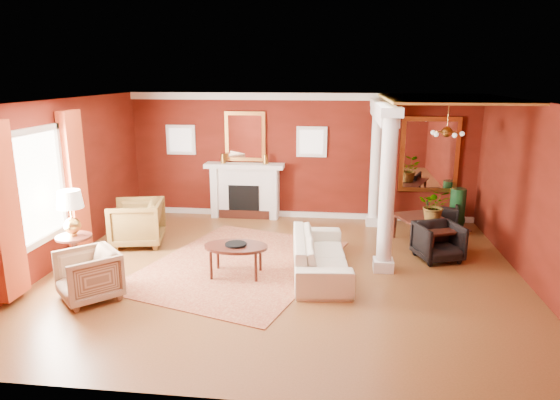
# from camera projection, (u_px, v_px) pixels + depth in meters

# --- Properties ---
(ground) EXTENTS (8.00, 8.00, 0.00)m
(ground) POSITION_uv_depth(u_px,v_px,m) (284.00, 272.00, 8.58)
(ground) COLOR brown
(ground) RESTS_ON ground
(room_shell) EXTENTS (8.04, 7.04, 2.92)m
(room_shell) POSITION_uv_depth(u_px,v_px,m) (284.00, 157.00, 8.09)
(room_shell) COLOR #60160D
(room_shell) RESTS_ON ground
(fireplace) EXTENTS (1.85, 0.42, 1.29)m
(fireplace) POSITION_uv_depth(u_px,v_px,m) (245.00, 190.00, 11.77)
(fireplace) COLOR white
(fireplace) RESTS_ON ground
(overmantel_mirror) EXTENTS (0.95, 0.07, 1.15)m
(overmantel_mirror) POSITION_uv_depth(u_px,v_px,m) (245.00, 137.00, 11.59)
(overmantel_mirror) COLOR gold
(overmantel_mirror) RESTS_ON fireplace
(flank_window_left) EXTENTS (0.70, 0.07, 0.70)m
(flank_window_left) POSITION_uv_depth(u_px,v_px,m) (181.00, 140.00, 11.80)
(flank_window_left) COLOR white
(flank_window_left) RESTS_ON room_shell
(flank_window_right) EXTENTS (0.70, 0.07, 0.70)m
(flank_window_right) POSITION_uv_depth(u_px,v_px,m) (312.00, 142.00, 11.44)
(flank_window_right) COLOR white
(flank_window_right) RESTS_ON room_shell
(left_window) EXTENTS (0.21, 2.55, 2.60)m
(left_window) POSITION_uv_depth(u_px,v_px,m) (42.00, 194.00, 8.10)
(left_window) COLOR white
(left_window) RESTS_ON room_shell
(column_front) EXTENTS (0.36, 0.36, 2.80)m
(column_front) POSITION_uv_depth(u_px,v_px,m) (387.00, 191.00, 8.33)
(column_front) COLOR white
(column_front) RESTS_ON ground
(column_back) EXTENTS (0.36, 0.36, 2.80)m
(column_back) POSITION_uv_depth(u_px,v_px,m) (376.00, 163.00, 10.92)
(column_back) COLOR white
(column_back) RESTS_ON ground
(header_beam) EXTENTS (0.30, 3.20, 0.32)m
(header_beam) POSITION_uv_depth(u_px,v_px,m) (383.00, 111.00, 9.57)
(header_beam) COLOR white
(header_beam) RESTS_ON column_front
(amber_ceiling) EXTENTS (2.30, 3.40, 0.04)m
(amber_ceiling) POSITION_uv_depth(u_px,v_px,m) (447.00, 99.00, 9.23)
(amber_ceiling) COLOR gold
(amber_ceiling) RESTS_ON room_shell
(dining_mirror) EXTENTS (1.30, 0.07, 1.70)m
(dining_mirror) POSITION_uv_depth(u_px,v_px,m) (429.00, 155.00, 11.19)
(dining_mirror) COLOR gold
(dining_mirror) RESTS_ON room_shell
(chandelier) EXTENTS (0.60, 0.62, 0.75)m
(chandelier) POSITION_uv_depth(u_px,v_px,m) (447.00, 132.00, 9.43)
(chandelier) COLOR #A57B33
(chandelier) RESTS_ON room_shell
(crown_trim) EXTENTS (8.00, 0.08, 0.16)m
(crown_trim) POSITION_uv_depth(u_px,v_px,m) (301.00, 97.00, 11.22)
(crown_trim) COLOR white
(crown_trim) RESTS_ON room_shell
(base_trim) EXTENTS (8.00, 0.08, 0.12)m
(base_trim) POSITION_uv_depth(u_px,v_px,m) (300.00, 214.00, 11.90)
(base_trim) COLOR white
(base_trim) RESTS_ON ground
(rug) EXTENTS (3.91, 4.54, 0.02)m
(rug) POSITION_uv_depth(u_px,v_px,m) (239.00, 264.00, 8.92)
(rug) COLOR maroon
(rug) RESTS_ON ground
(sofa) EXTENTS (0.90, 2.34, 0.89)m
(sofa) POSITION_uv_depth(u_px,v_px,m) (320.00, 248.00, 8.46)
(sofa) COLOR white
(sofa) RESTS_ON ground
(armchair_leopard) EXTENTS (1.08, 1.13, 1.00)m
(armchair_leopard) POSITION_uv_depth(u_px,v_px,m) (137.00, 221.00, 9.86)
(armchair_leopard) COLOR black
(armchair_leopard) RESTS_ON ground
(armchair_stripe) EXTENTS (1.11, 1.11, 0.84)m
(armchair_stripe) POSITION_uv_depth(u_px,v_px,m) (88.00, 273.00, 7.48)
(armchair_stripe) COLOR tan
(armchair_stripe) RESTS_ON ground
(coffee_table) EXTENTS (1.07, 1.07, 0.54)m
(coffee_table) POSITION_uv_depth(u_px,v_px,m) (236.00, 248.00, 8.34)
(coffee_table) COLOR #33160E
(coffee_table) RESTS_ON ground
(coffee_book) EXTENTS (0.16, 0.06, 0.22)m
(coffee_book) POSITION_uv_depth(u_px,v_px,m) (236.00, 238.00, 8.33)
(coffee_book) COLOR #33160E
(coffee_book) RESTS_ON coffee_table
(side_table) EXTENTS (0.59, 0.59, 1.47)m
(side_table) POSITION_uv_depth(u_px,v_px,m) (72.00, 219.00, 8.28)
(side_table) COLOR #33160E
(side_table) RESTS_ON ground
(dining_table) EXTENTS (1.08, 1.63, 0.86)m
(dining_table) POSITION_uv_depth(u_px,v_px,m) (430.00, 226.00, 9.73)
(dining_table) COLOR #33160E
(dining_table) RESTS_ON ground
(dining_chair_near) EXTENTS (0.93, 0.90, 0.76)m
(dining_chair_near) POSITION_uv_depth(u_px,v_px,m) (438.00, 240.00, 9.08)
(dining_chair_near) COLOR black
(dining_chair_near) RESTS_ON ground
(dining_chair_far) EXTENTS (0.74, 0.70, 0.67)m
(dining_chair_far) POSITION_uv_depth(u_px,v_px,m) (441.00, 216.00, 10.77)
(dining_chair_far) COLOR black
(dining_chair_far) RESTS_ON ground
(green_urn) EXTENTS (0.38, 0.38, 0.90)m
(green_urn) POSITION_uv_depth(u_px,v_px,m) (457.00, 212.00, 10.98)
(green_urn) COLOR #133B1A
(green_urn) RESTS_ON ground
(potted_plant) EXTENTS (0.69, 0.74, 0.51)m
(potted_plant) POSITION_uv_depth(u_px,v_px,m) (436.00, 193.00, 9.52)
(potted_plant) COLOR #26591E
(potted_plant) RESTS_ON dining_table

